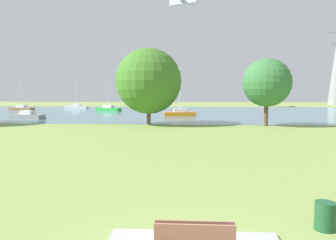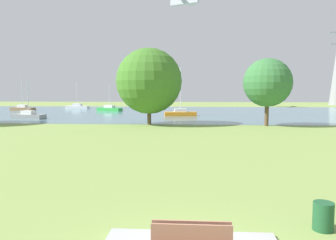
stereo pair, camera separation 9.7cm
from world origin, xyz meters
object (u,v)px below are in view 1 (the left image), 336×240
sailboat_green (109,109)px  sailboat_gray (28,116)px  litter_bin (325,216)px  tree_east_near (267,83)px  sailboat_brown (22,108)px  tree_east_far (149,81)px  bench_facing_water (194,240)px  sailboat_white (76,107)px  sailboat_orange (180,113)px  light_aircraft (183,2)px

sailboat_green → sailboat_gray: bearing=-112.2°
litter_bin → tree_east_near: (4.69, 27.27, 4.33)m
sailboat_brown → tree_east_far: size_ratio=0.71×
bench_facing_water → sailboat_white: 64.64m
sailboat_brown → sailboat_gray: (9.96, -17.43, -0.01)m
sailboat_brown → tree_east_near: 47.52m
litter_bin → sailboat_brown: sailboat_brown is taller
bench_facing_water → sailboat_orange: bearing=92.0°
bench_facing_water → light_aircraft: 68.72m
sailboat_white → sailboat_orange: (22.26, -17.80, 0.02)m
sailboat_brown → sailboat_green: sailboat_brown is taller
sailboat_orange → sailboat_gray: sailboat_orange is taller
tree_east_far → sailboat_orange: bearing=76.0°
sailboat_orange → sailboat_gray: 21.64m
tree_east_far → sailboat_brown: bearing=138.9°
sailboat_white → sailboat_gray: bearing=-86.3°
sailboat_green → light_aircraft: light_aircraft is taller
light_aircraft → tree_east_far: bearing=-95.4°
sailboat_white → sailboat_gray: 24.07m
sailboat_white → sailboat_green: sailboat_white is taller
sailboat_brown → bench_facing_water: bearing=-59.0°
litter_bin → sailboat_white: (-27.41, 58.30, 0.05)m
bench_facing_water → sailboat_white: sailboat_white is taller
light_aircraft → bench_facing_water: bearing=-88.8°
litter_bin → sailboat_gray: bearing=127.0°
litter_bin → sailboat_orange: sailboat_orange is taller
litter_bin → tree_east_far: tree_east_far is taller
litter_bin → sailboat_white: bearing=115.2°
litter_bin → sailboat_gray: (-25.87, 34.28, 0.05)m
sailboat_gray → sailboat_green: bearing=67.8°
litter_bin → sailboat_orange: bearing=97.2°
tree_east_far → tree_east_near: (13.04, -0.44, -0.22)m
sailboat_green → light_aircraft: (13.83, 11.62, 22.45)m
sailboat_brown → tree_east_far: bearing=-41.1°
sailboat_orange → bench_facing_water: bearing=-88.0°
sailboat_gray → tree_east_near: 31.65m
sailboat_brown → tree_east_far: 36.76m
sailboat_gray → light_aircraft: (20.87, 28.84, 22.45)m
sailboat_brown → sailboat_green: bearing=-0.7°
sailboat_white → light_aircraft: size_ratio=0.69×
tree_east_far → tree_east_near: tree_east_far is taller
tree_east_near → light_aircraft: (-9.70, 35.85, 18.17)m
sailboat_green → bench_facing_water: bearing=-74.2°
sailboat_gray → tree_east_near: tree_east_near is taller
bench_facing_water → sailboat_green: bearing=105.8°
litter_bin → tree_east_far: size_ratio=0.09×
bench_facing_water → litter_bin: 4.12m
sailboat_white → tree_east_far: tree_east_far is taller
sailboat_green → tree_east_far: bearing=-66.2°
bench_facing_water → sailboat_white: (-23.71, 60.13, -0.02)m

